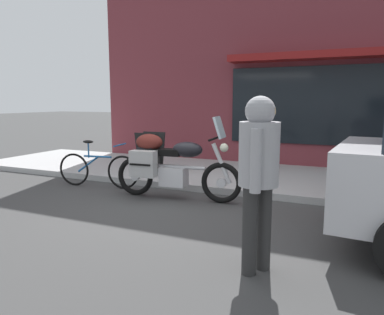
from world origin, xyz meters
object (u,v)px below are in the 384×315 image
pedestrian_walking (259,164)px  sandwich_board_sign (150,152)px  parked_bicycle (98,169)px  touring_motorcycle (169,163)px

pedestrian_walking → sandwich_board_sign: pedestrian_walking is taller
parked_bicycle → pedestrian_walking: 4.39m
touring_motorcycle → pedestrian_walking: (2.04, -2.06, 0.46)m
parked_bicycle → pedestrian_walking: bearing=-31.5°
parked_bicycle → sandwich_board_sign: (0.41, 1.30, 0.19)m
parked_bicycle → sandwich_board_sign: sandwich_board_sign is taller
pedestrian_walking → sandwich_board_sign: 4.87m
touring_motorcycle → pedestrian_walking: 2.93m
pedestrian_walking → sandwich_board_sign: bearing=132.6°
parked_bicycle → sandwich_board_sign: 1.38m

